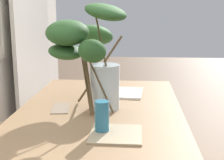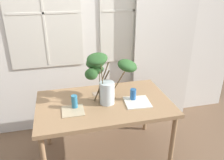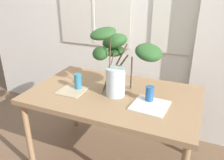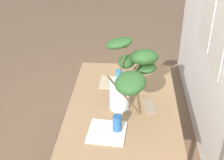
# 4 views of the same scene
# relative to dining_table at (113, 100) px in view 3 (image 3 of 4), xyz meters

# --- Properties ---
(ground) EXTENTS (14.00, 14.00, 0.00)m
(ground) POSITION_rel_dining_table_xyz_m (0.00, 0.00, -0.69)
(ground) COLOR brown
(back_wall_with_windows) EXTENTS (4.41, 0.14, 2.71)m
(back_wall_with_windows) POSITION_rel_dining_table_xyz_m (0.00, 0.83, 0.68)
(back_wall_with_windows) COLOR silver
(back_wall_with_windows) RESTS_ON ground
(dining_table) EXTENTS (1.46, 0.89, 0.75)m
(dining_table) POSITION_rel_dining_table_xyz_m (0.00, 0.00, 0.00)
(dining_table) COLOR #93704C
(dining_table) RESTS_ON ground
(vase_with_branches) EXTENTS (0.63, 0.47, 0.59)m
(vase_with_branches) POSITION_rel_dining_table_xyz_m (0.03, 0.05, 0.38)
(vase_with_branches) COLOR silver
(vase_with_branches) RESTS_ON dining_table
(drinking_glass_blue_left) EXTENTS (0.06, 0.06, 0.14)m
(drinking_glass_blue_left) POSITION_rel_dining_table_xyz_m (-0.32, -0.05, 0.14)
(drinking_glass_blue_left) COLOR teal
(drinking_glass_blue_left) RESTS_ON dining_table
(drinking_glass_blue_right) EXTENTS (0.07, 0.07, 0.13)m
(drinking_glass_blue_right) POSITION_rel_dining_table_xyz_m (0.32, -0.03, 0.13)
(drinking_glass_blue_right) COLOR #235693
(drinking_glass_blue_right) RESTS_ON dining_table
(plate_square_left) EXTENTS (0.23, 0.23, 0.01)m
(plate_square_left) POSITION_rel_dining_table_xyz_m (-0.35, -0.11, 0.07)
(plate_square_left) COLOR tan
(plate_square_left) RESTS_ON dining_table
(plate_square_right) EXTENTS (0.29, 0.29, 0.01)m
(plate_square_right) POSITION_rel_dining_table_xyz_m (0.35, -0.10, 0.07)
(plate_square_right) COLOR silver
(plate_square_right) RESTS_ON dining_table
(napkin_folded) EXTENTS (0.21, 0.12, 0.00)m
(napkin_folded) POSITION_rel_dining_table_xyz_m (0.01, 0.22, 0.07)
(napkin_folded) COLOR gray
(napkin_folded) RESTS_ON dining_table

